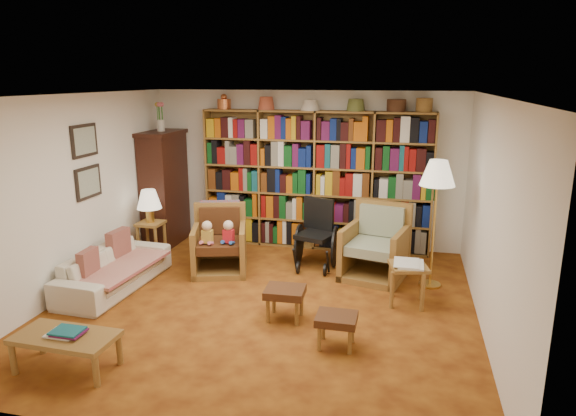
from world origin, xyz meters
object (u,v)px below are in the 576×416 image
(armchair_leather, at_px, (222,243))
(armchair_sage, at_px, (375,248))
(side_table_lamp, at_px, (151,232))
(side_table_papers, at_px, (408,272))
(wheelchair, at_px, (317,236))
(footstool_b, at_px, (336,321))
(floor_lamp, at_px, (437,178))
(coffee_table, at_px, (65,339))
(footstool_a, at_px, (285,294))
(sofa, at_px, (114,269))

(armchair_leather, height_order, armchair_sage, armchair_sage)
(side_table_lamp, relative_size, side_table_papers, 1.05)
(armchair_sage, distance_m, side_table_papers, 1.00)
(wheelchair, xyz_separation_m, footstool_b, (0.62, -2.30, -0.16))
(armchair_sage, xyz_separation_m, footstool_b, (-0.24, -2.11, -0.10))
(floor_lamp, height_order, coffee_table, floor_lamp)
(wheelchair, height_order, side_table_papers, wheelchair)
(footstool_a, bearing_deg, side_table_papers, 28.64)
(side_table_papers, relative_size, footstool_b, 1.29)
(footstool_a, bearing_deg, armchair_leather, 133.15)
(floor_lamp, height_order, side_table_papers, floor_lamp)
(side_table_papers, relative_size, coffee_table, 0.55)
(wheelchair, height_order, floor_lamp, floor_lamp)
(armchair_leather, height_order, coffee_table, armchair_leather)
(sofa, height_order, floor_lamp, floor_lamp)
(wheelchair, distance_m, floor_lamp, 1.95)
(armchair_leather, xyz_separation_m, wheelchair, (1.29, 0.48, 0.06))
(floor_lamp, distance_m, footstool_a, 2.44)
(armchair_leather, distance_m, footstool_a, 1.83)
(side_table_lamp, distance_m, armchair_leather, 1.26)
(armchair_sage, xyz_separation_m, coffee_table, (-2.66, -3.12, -0.07))
(armchair_leather, height_order, side_table_papers, armchair_leather)
(armchair_leather, relative_size, footstool_b, 2.37)
(armchair_leather, xyz_separation_m, side_table_papers, (2.61, -0.59, 0.03))
(wheelchair, relative_size, coffee_table, 1.02)
(sofa, relative_size, floor_lamp, 1.05)
(armchair_leather, xyz_separation_m, floor_lamp, (2.90, 0.05, 1.07))
(side_table_papers, bearing_deg, sofa, -174.30)
(side_table_lamp, relative_size, armchair_leather, 0.57)
(sofa, distance_m, armchair_sage, 3.52)
(sofa, relative_size, side_table_papers, 3.31)
(sofa, xyz_separation_m, coffee_table, (0.63, -1.86, 0.05))
(armchair_leather, bearing_deg, side_table_lamp, 168.91)
(armchair_leather, relative_size, floor_lamp, 0.58)
(floor_lamp, relative_size, footstool_b, 4.09)
(footstool_b, height_order, coffee_table, coffee_table)
(sofa, relative_size, coffee_table, 1.82)
(sofa, bearing_deg, side_table_lamp, 7.57)
(armchair_sage, distance_m, coffee_table, 4.10)
(sofa, bearing_deg, coffee_table, -158.51)
(coffee_table, bearing_deg, footstool_a, 40.24)
(floor_lamp, relative_size, coffee_table, 1.74)
(side_table_papers, bearing_deg, wheelchair, 140.85)
(armchair_sage, height_order, footstool_a, armchair_sage)
(armchair_sage, height_order, wheelchair, armchair_sage)
(armchair_leather, distance_m, wheelchair, 1.38)
(sofa, relative_size, armchair_leather, 1.81)
(sofa, height_order, footstool_a, sofa)
(footstool_a, bearing_deg, side_table_lamp, 147.61)
(side_table_lamp, xyz_separation_m, armchair_sage, (3.39, 0.05, -0.02))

